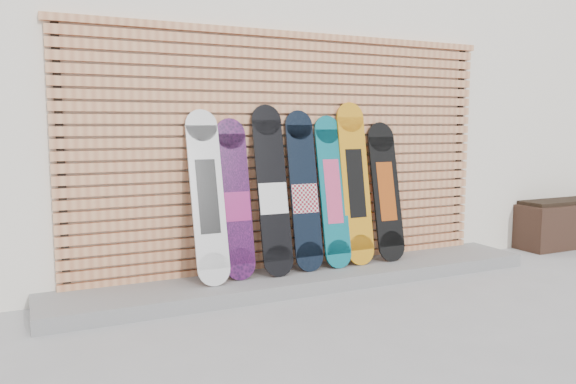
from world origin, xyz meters
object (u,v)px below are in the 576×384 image
snowboard_2 (272,191)px  snowboard_3 (304,192)px  snowboard_1 (235,200)px  planter_box (560,223)px  snowboard_0 (207,196)px  snowboard_6 (386,191)px  snowboard_4 (333,191)px  snowboard_5 (355,183)px

snowboard_2 → snowboard_3: bearing=3.6°
snowboard_1 → snowboard_3: snowboard_3 is taller
planter_box → snowboard_2: 3.86m
snowboard_0 → snowboard_6: bearing=1.1°
snowboard_0 → snowboard_4: snowboard_0 is taller
snowboard_1 → snowboard_6: size_ratio=1.02×
snowboard_0 → snowboard_2: bearing=1.3°
snowboard_1 → snowboard_6: (1.58, -0.00, -0.01)m
planter_box → snowboard_0: size_ratio=0.85×
planter_box → snowboard_0: bearing=-178.8°
snowboard_1 → snowboard_5: size_ratio=0.90×
snowboard_1 → snowboard_6: snowboard_1 is taller
snowboard_0 → snowboard_4: bearing=1.5°
planter_box → snowboard_2: (-3.81, -0.08, 0.59)m
snowboard_2 → snowboard_4: size_ratio=1.07×
snowboard_4 → planter_box: bearing=1.1°
snowboard_3 → snowboard_5: size_ratio=0.95×
planter_box → snowboard_2: bearing=-178.8°
snowboard_0 → snowboard_4: size_ratio=1.03×
snowboard_0 → snowboard_2: 0.60m
snowboard_1 → snowboard_3: size_ratio=0.95×
snowboard_0 → snowboard_4: 1.23m
snowboard_5 → planter_box: bearing=1.1°
snowboard_2 → snowboard_6: 1.23m
snowboard_0 → snowboard_3: same height
snowboard_5 → snowboard_1: bearing=-179.9°
snowboard_2 → snowboard_3: (0.33, 0.02, -0.02)m
snowboard_4 → snowboard_2: bearing=-178.2°
snowboard_2 → snowboard_3: 0.33m
snowboard_2 → snowboard_4: snowboard_2 is taller
snowboard_6 → snowboard_5: bearing=179.3°
snowboard_3 → snowboard_2: bearing=-176.4°
snowboard_6 → snowboard_4: bearing=-179.8°
planter_box → snowboard_1: bearing=-179.2°
snowboard_1 → snowboard_4: (0.97, -0.00, 0.02)m
snowboard_0 → snowboard_5: bearing=1.5°
planter_box → snowboard_6: 2.63m
snowboard_5 → snowboard_3: bearing=-179.5°
snowboard_6 → planter_box: bearing=1.3°
planter_box → snowboard_6: size_ratio=0.92×
snowboard_4 → snowboard_3: bearing=179.7°
snowboard_1 → snowboard_5: snowboard_5 is taller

